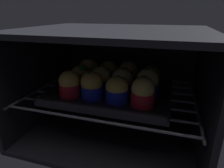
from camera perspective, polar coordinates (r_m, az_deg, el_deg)
The scene contains 15 objects.
oven_cavity at distance 70.53cm, azimuth 1.40°, elevation 1.14°, with size 59.00×47.00×37.00cm.
oven_rack at distance 67.96cm, azimuth 0.39°, elevation -2.69°, with size 54.80×42.00×0.80cm.
baking_tray at distance 66.18cm, azimuth 0.00°, elevation -2.34°, with size 38.94×31.22×2.20cm.
muffin_row0_col0 at distance 62.22cm, azimuth -12.37°, elevation -0.01°, with size 6.71×6.71×8.23cm.
muffin_row0_col1 at distance 59.48cm, azimuth -5.97°, elevation -0.46°, with size 6.74×6.74×8.51cm.
muffin_row0_col2 at distance 56.88cm, azimuth 1.47°, elevation -1.77°, with size 6.75×6.75×8.12cm.
muffin_row0_col3 at distance 54.98cm, azimuth 9.09°, elevation -2.39°, with size 6.71×6.71×8.92cm.
muffin_row1_col0 at distance 68.51cm, azimuth -9.32°, elevation 1.96°, with size 6.71×6.71×8.53cm.
muffin_row1_col1 at distance 65.44cm, azimuth -3.21°, elevation 1.45°, with size 6.77×6.77×8.35cm.
muffin_row1_col2 at distance 63.47cm, azimuth 2.95°, elevation 0.76°, with size 7.03×7.03×8.14cm.
muffin_row1_col3 at distance 62.05cm, azimuth 10.46°, elevation 0.44°, with size 7.05×7.05×9.06cm.
muffin_row2_col0 at distance 75.11cm, azimuth -6.86°, elevation 4.08°, with size 7.10×7.10×8.87cm.
muffin_row2_col1 at distance 72.58cm, azimuth -1.05°, elevation 3.35°, with size 7.16×7.16×8.18cm.
muffin_row2_col2 at distance 70.45cm, azimuth 4.82°, elevation 3.18°, with size 7.22×7.22×8.96cm.
muffin_row2_col3 at distance 70.01cm, azimuth 11.32°, elevation 2.08°, with size 6.71×6.71×7.71cm.
Camera 1 is at (18.09, -37.83, 40.27)cm, focal length 31.00 mm.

